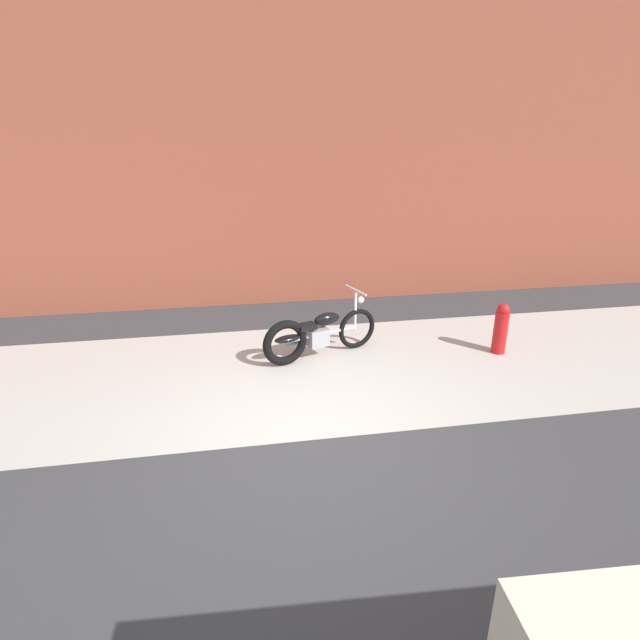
{
  "coord_description": "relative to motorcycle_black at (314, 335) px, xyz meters",
  "views": [
    {
      "loc": [
        -0.74,
        -4.89,
        3.45
      ],
      "look_at": [
        0.41,
        1.92,
        0.75
      ],
      "focal_mm": 28.01,
      "sensor_mm": 36.0,
      "label": 1
    }
  ],
  "objects": [
    {
      "name": "ground_plane",
      "position": [
        -0.35,
        -2.2,
        -0.4
      ],
      "size": [
        80.0,
        80.0,
        0.0
      ],
      "primitive_type": "plane",
      "color": "#38383A"
    },
    {
      "name": "sidewalk_slab",
      "position": [
        -0.35,
        -0.45,
        -0.4
      ],
      "size": [
        36.0,
        3.5,
        0.01
      ],
      "primitive_type": "cube",
      "color": "#B2ADA3",
      "rests_on": "ground"
    },
    {
      "name": "brick_building_wall",
      "position": [
        -0.35,
        3.0,
        2.5
      ],
      "size": [
        36.0,
        0.5,
        5.8
      ],
      "primitive_type": "cube",
      "color": "brown",
      "rests_on": "ground"
    },
    {
      "name": "motorcycle_black",
      "position": [
        0.0,
        0.0,
        0.0
      ],
      "size": [
        1.93,
        0.88,
        1.03
      ],
      "rotation": [
        0.0,
        0.0,
        0.34
      ],
      "color": "black",
      "rests_on": "ground"
    },
    {
      "name": "fire_hydrant",
      "position": [
        2.99,
        -0.3,
        0.03
      ],
      "size": [
        0.22,
        0.22,
        0.84
      ],
      "color": "red",
      "rests_on": "ground"
    }
  ]
}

